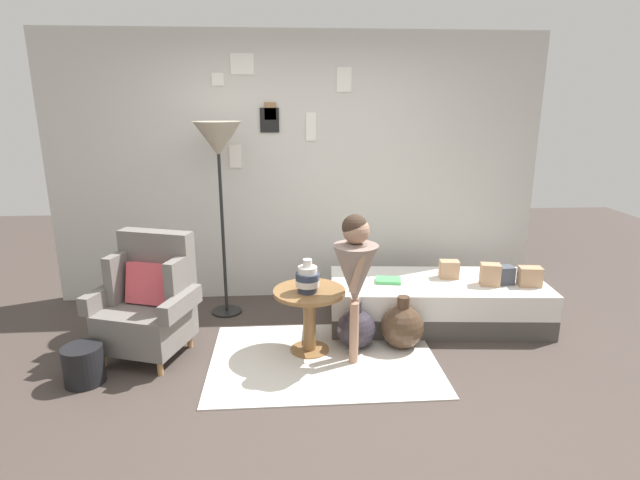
% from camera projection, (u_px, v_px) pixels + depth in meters
% --- Properties ---
extents(ground_plane, '(12.00, 12.00, 0.00)m').
position_uv_depth(ground_plane, '(308.00, 397.00, 3.45)').
color(ground_plane, '#423833').
extents(gallery_wall, '(4.80, 0.12, 2.60)m').
position_uv_depth(gallery_wall, '(298.00, 169.00, 4.97)').
color(gallery_wall, beige).
rests_on(gallery_wall, ground).
extents(rug, '(1.75, 1.24, 0.01)m').
position_uv_depth(rug, '(323.00, 359.00, 3.94)').
color(rug, silver).
rests_on(rug, ground).
extents(armchair, '(0.87, 0.76, 0.97)m').
position_uv_depth(armchair, '(149.00, 302.00, 3.94)').
color(armchair, tan).
rests_on(armchair, ground).
extents(daybed, '(1.96, 0.96, 0.40)m').
position_uv_depth(daybed, '(436.00, 301.00, 4.57)').
color(daybed, '#4C4742').
rests_on(daybed, ground).
extents(pillow_head, '(0.20, 0.14, 0.17)m').
position_uv_depth(pillow_head, '(530.00, 277.00, 4.37)').
color(pillow_head, tan).
rests_on(pillow_head, daybed).
extents(pillow_mid, '(0.18, 0.13, 0.16)m').
position_uv_depth(pillow_mid, '(503.00, 275.00, 4.42)').
color(pillow_mid, '#474C56').
rests_on(pillow_mid, daybed).
extents(pillow_back, '(0.19, 0.15, 0.19)m').
position_uv_depth(pillow_back, '(490.00, 275.00, 4.38)').
color(pillow_back, tan).
rests_on(pillow_back, daybed).
extents(pillow_extra, '(0.18, 0.14, 0.16)m').
position_uv_depth(pillow_extra, '(449.00, 269.00, 4.57)').
color(pillow_extra, tan).
rests_on(pillow_extra, daybed).
extents(side_table, '(0.57, 0.57, 0.53)m').
position_uv_depth(side_table, '(309.00, 308.00, 3.98)').
color(side_table, olive).
rests_on(side_table, ground).
extents(vase_striped, '(0.18, 0.18, 0.26)m').
position_uv_depth(vase_striped, '(308.00, 279.00, 3.87)').
color(vase_striped, '#2D384C').
rests_on(vase_striped, side_table).
extents(floor_lamp, '(0.42, 0.42, 1.79)m').
position_uv_depth(floor_lamp, '(218.00, 147.00, 4.41)').
color(floor_lamp, black).
rests_on(floor_lamp, ground).
extents(person_child, '(0.34, 0.34, 1.17)m').
position_uv_depth(person_child, '(355.00, 269.00, 3.74)').
color(person_child, '#A37A60').
rests_on(person_child, ground).
extents(book_on_daybed, '(0.25, 0.20, 0.03)m').
position_uv_depth(book_on_daybed, '(388.00, 280.00, 4.48)').
color(book_on_daybed, '#4EB061').
rests_on(book_on_daybed, daybed).
extents(demijohn_near, '(0.32, 0.32, 0.40)m').
position_uv_depth(demijohn_near, '(356.00, 328.00, 4.11)').
color(demijohn_near, '#332D38').
rests_on(demijohn_near, ground).
extents(demijohn_far, '(0.35, 0.35, 0.44)m').
position_uv_depth(demijohn_far, '(402.00, 326.00, 4.10)').
color(demijohn_far, '#473323').
rests_on(demijohn_far, ground).
extents(magazine_basket, '(0.28, 0.28, 0.28)m').
position_uv_depth(magazine_basket, '(84.00, 365.00, 3.59)').
color(magazine_basket, black).
rests_on(magazine_basket, ground).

